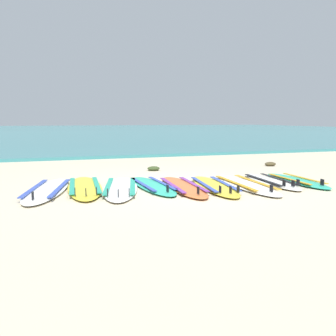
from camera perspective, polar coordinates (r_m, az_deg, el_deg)
ground_plane at (r=6.77m, az=1.56°, el=-2.81°), size 80.00×80.00×0.00m
sea at (r=41.42m, az=-15.20°, el=5.68°), size 80.00×60.00×0.10m
surfboard_0 at (r=6.53m, az=-18.26°, el=-3.25°), size 1.08×2.42×0.18m
surfboard_1 at (r=6.62m, az=-12.84°, el=-2.91°), size 0.75×2.38×0.18m
surfboard_2 at (r=6.45m, az=-7.39°, el=-3.05°), size 1.10×2.42×0.18m
surfboard_3 at (r=6.62m, az=-2.46°, el=-2.73°), size 0.59×2.06×0.18m
surfboard_4 at (r=6.53m, az=2.28°, el=-2.87°), size 0.69×2.21×0.18m
surfboard_5 at (r=6.64m, az=7.15°, el=-2.75°), size 0.83×2.23×0.18m
surfboard_6 at (r=6.88m, az=11.92°, el=-2.49°), size 0.72×2.36×0.18m
surfboard_7 at (r=7.34m, az=15.65°, el=-1.99°), size 0.66×2.01×0.18m
surfboard_8 at (r=7.57m, az=19.30°, el=-1.84°), size 0.55×1.93×0.18m
seaweed_clump_near_shoreline at (r=8.78m, az=-2.26°, el=-0.07°), size 0.30×0.24×0.11m
seaweed_clump_mid_sand at (r=10.03m, az=15.62°, el=0.61°), size 0.30×0.24×0.11m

